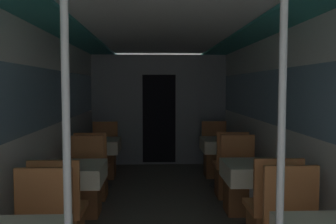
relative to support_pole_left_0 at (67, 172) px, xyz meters
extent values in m
cube|color=silver|center=(-0.74, 2.09, 0.00)|extent=(0.05, 8.24, 2.13)
cube|color=#7A9EB7|center=(-0.73, 2.09, 0.33)|extent=(0.03, 7.58, 0.65)
cube|color=silver|center=(1.91, 2.09, 0.00)|extent=(0.05, 8.24, 2.13)
cube|color=#7A9EB7|center=(1.90, 2.09, 0.33)|extent=(0.03, 7.58, 0.65)
cube|color=silver|center=(0.58, 2.09, 1.12)|extent=(2.65, 8.24, 0.04)
cube|color=teal|center=(-0.51, 2.09, 1.08)|extent=(0.48, 7.91, 0.03)
cube|color=teal|center=(1.67, 2.09, 1.08)|extent=(0.48, 7.91, 0.03)
cube|color=gray|center=(0.58, 5.27, 0.00)|extent=(2.60, 0.08, 2.13)
cube|color=black|center=(0.58, 5.22, -0.17)|extent=(0.64, 0.01, 1.71)
cube|color=#D17A42|center=(-0.35, 0.77, -0.37)|extent=(0.42, 0.04, 0.45)
cylinder|color=silver|center=(0.00, 0.00, 0.00)|extent=(0.04, 0.04, 2.13)
cylinder|color=#B7B7BC|center=(-0.35, 1.81, -0.71)|extent=(0.09, 0.09, 0.69)
cube|color=#B2B2B7|center=(-0.35, 1.81, -0.35)|extent=(0.58, 0.58, 0.02)
cube|color=beige|center=(-0.35, 1.81, -0.43)|extent=(0.62, 0.62, 0.19)
cube|color=#D17A42|center=(-0.35, 1.24, -0.62)|extent=(0.42, 0.42, 0.05)
cube|color=#D17A42|center=(-0.35, 1.04, -0.37)|extent=(0.42, 0.04, 0.45)
cube|color=#9C5B31|center=(-0.35, 2.39, -0.86)|extent=(0.36, 0.36, 0.42)
cube|color=#D17A42|center=(-0.35, 2.39, -0.62)|extent=(0.42, 0.42, 0.05)
cube|color=#D17A42|center=(-0.35, 2.58, -0.37)|extent=(0.42, 0.04, 0.45)
cylinder|color=#4C4C51|center=(-0.35, 3.62, -1.06)|extent=(0.38, 0.38, 0.01)
cylinder|color=#B7B7BC|center=(-0.35, 3.62, -0.71)|extent=(0.09, 0.09, 0.69)
cube|color=#B2B2B7|center=(-0.35, 3.62, -0.35)|extent=(0.58, 0.58, 0.02)
cube|color=beige|center=(-0.35, 3.62, -0.43)|extent=(0.62, 0.62, 0.19)
cube|color=#9C5B31|center=(-0.35, 3.05, -0.86)|extent=(0.36, 0.36, 0.42)
cube|color=#D17A42|center=(-0.35, 3.05, -0.62)|extent=(0.42, 0.42, 0.05)
cube|color=#D17A42|center=(-0.35, 2.85, -0.37)|extent=(0.42, 0.04, 0.45)
cube|color=#9C5B31|center=(-0.35, 4.20, -0.86)|extent=(0.36, 0.36, 0.42)
cube|color=#D17A42|center=(-0.35, 4.20, -0.62)|extent=(0.42, 0.42, 0.05)
cube|color=#D17A42|center=(-0.35, 4.39, -0.37)|extent=(0.42, 0.04, 0.45)
cube|color=#D17A42|center=(1.52, 0.77, -0.37)|extent=(0.42, 0.04, 0.45)
cylinder|color=silver|center=(1.17, 0.00, 0.00)|extent=(0.04, 0.04, 2.13)
cylinder|color=#B7B7BC|center=(1.52, 1.81, -0.71)|extent=(0.09, 0.09, 0.69)
cube|color=#B2B2B7|center=(1.52, 1.81, -0.35)|extent=(0.58, 0.58, 0.02)
cube|color=beige|center=(1.52, 1.81, -0.43)|extent=(0.62, 0.62, 0.19)
cube|color=#D17A42|center=(1.52, 1.24, -0.62)|extent=(0.42, 0.42, 0.05)
cube|color=#D17A42|center=(1.52, 1.04, -0.37)|extent=(0.42, 0.04, 0.45)
cube|color=#9C5B31|center=(1.52, 2.39, -0.86)|extent=(0.36, 0.36, 0.42)
cube|color=#D17A42|center=(1.52, 2.39, -0.62)|extent=(0.42, 0.42, 0.05)
cube|color=#D17A42|center=(1.52, 2.58, -0.37)|extent=(0.42, 0.04, 0.45)
cylinder|color=#4C4C51|center=(1.52, 3.62, -1.06)|extent=(0.38, 0.38, 0.01)
cylinder|color=#B7B7BC|center=(1.52, 3.62, -0.71)|extent=(0.09, 0.09, 0.69)
cube|color=#B2B2B7|center=(1.52, 3.62, -0.35)|extent=(0.58, 0.58, 0.02)
cube|color=beige|center=(1.52, 3.62, -0.43)|extent=(0.62, 0.62, 0.19)
cube|color=#9C5B31|center=(1.52, 3.05, -0.86)|extent=(0.36, 0.36, 0.42)
cube|color=#D17A42|center=(1.52, 3.05, -0.62)|extent=(0.42, 0.42, 0.05)
cube|color=#D17A42|center=(1.52, 2.85, -0.37)|extent=(0.42, 0.04, 0.45)
cube|color=#9C5B31|center=(1.52, 4.20, -0.86)|extent=(0.36, 0.36, 0.42)
cube|color=#D17A42|center=(1.52, 4.20, -0.62)|extent=(0.42, 0.42, 0.05)
cube|color=#D17A42|center=(1.52, 4.39, -0.37)|extent=(0.42, 0.04, 0.45)
camera|label=1|loc=(0.46, -2.01, 0.46)|focal=40.00mm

